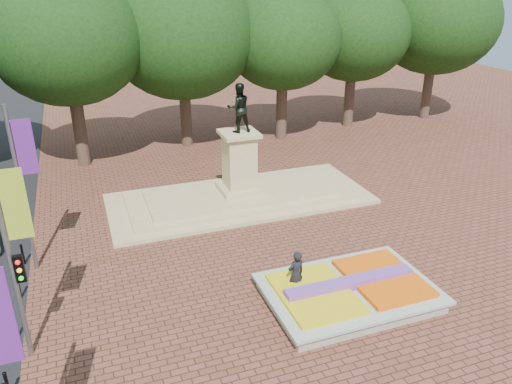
{
  "coord_description": "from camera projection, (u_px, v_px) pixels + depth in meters",
  "views": [
    {
      "loc": [
        -7.73,
        -15.54,
        11.38
      ],
      "look_at": [
        -0.51,
        4.08,
        2.2
      ],
      "focal_mm": 35.0,
      "sensor_mm": 36.0,
      "label": 1
    }
  ],
  "objects": [
    {
      "name": "tree_row_back",
      "position": [
        225.0,
        49.0,
        33.89
      ],
      "size": [
        44.8,
        8.8,
        10.43
      ],
      "color": "#35241D",
      "rests_on": "ground"
    },
    {
      "name": "monument",
      "position": [
        240.0,
        186.0,
        26.89
      ],
      "size": [
        14.0,
        6.0,
        6.4
      ],
      "color": "tan",
      "rests_on": "ground"
    },
    {
      "name": "pedestrian",
      "position": [
        296.0,
        274.0,
        18.83
      ],
      "size": [
        0.78,
        0.59,
        1.93
      ],
      "primitive_type": "imported",
      "rotation": [
        0.0,
        0.0,
        3.34
      ],
      "color": "black",
      "rests_on": "ground"
    },
    {
      "name": "banner_poles",
      "position": [
        12.0,
        255.0,
        14.5
      ],
      "size": [
        0.88,
        11.17,
        7.0
      ],
      "color": "slate",
      "rests_on": "ground"
    },
    {
      "name": "bollard_row",
      "position": [
        11.0,
        354.0,
        15.49
      ],
      "size": [
        0.12,
        13.12,
        0.98
      ],
      "color": "black",
      "rests_on": "ground"
    },
    {
      "name": "ground",
      "position": [
        302.0,
        277.0,
        20.37
      ],
      "size": [
        90.0,
        90.0,
        0.0
      ],
      "primitive_type": "plane",
      "color": "brown",
      "rests_on": "ground"
    },
    {
      "name": "flower_bed",
      "position": [
        350.0,
        291.0,
        18.82
      ],
      "size": [
        6.3,
        4.3,
        0.91
      ],
      "color": "gray",
      "rests_on": "ground"
    }
  ]
}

